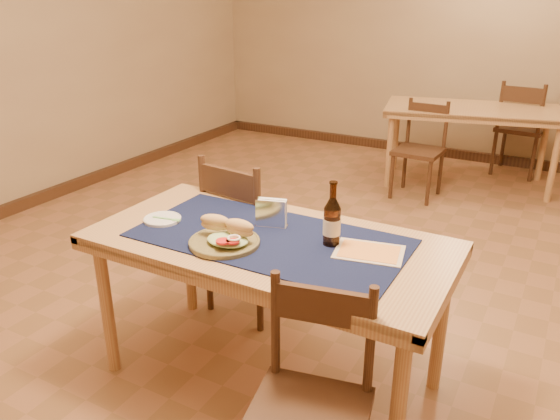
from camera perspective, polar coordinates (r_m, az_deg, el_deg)
The scene contains 15 objects.
room at distance 2.93m, azimuth 6.84°, elevation 14.63°, with size 6.04×7.04×2.84m.
main_table at distance 2.45m, azimuth -1.13°, elevation -4.73°, with size 1.60×0.80×0.75m.
placemat at distance 2.41m, azimuth -1.15°, elevation -2.92°, with size 1.20×0.60×0.01m, color #0F1939.
baseboard at distance 3.38m, azimuth 5.80°, elevation -8.71°, with size 6.00×7.00×0.10m.
back_table at distance 5.50m, azimuth 19.43°, elevation 9.25°, with size 1.72×1.11×0.75m.
chair_main_far at distance 3.09m, azimuth -3.29°, elevation -2.37°, with size 0.49×0.49×0.95m.
chair_main_near at distance 1.99m, azimuth 3.21°, elevation -19.66°, with size 0.47×0.47×0.87m.
chair_back_near at distance 5.09m, azimuth 14.43°, elevation 6.29°, with size 0.42×0.42×0.86m.
chair_back_far at distance 6.01m, azimuth 23.85°, elevation 7.94°, with size 0.48×0.48×0.95m.
sandwich_plate at distance 2.34m, azimuth -5.69°, elevation -2.89°, with size 0.31×0.31×0.12m.
side_plate at distance 2.64m, azimuth -12.20°, elevation -0.90°, with size 0.18×0.18×0.01m.
fork at distance 2.61m, azimuth -11.58°, elevation -0.93°, with size 0.14×0.04×0.00m.
beer_bottle at distance 2.32m, azimuth 5.45°, elevation -1.21°, with size 0.08×0.08×0.28m.
napkin_holder at distance 2.50m, azimuth -0.91°, elevation -0.39°, with size 0.16×0.09×0.13m.
menu_card at distance 2.30m, azimuth 9.30°, elevation -4.33°, with size 0.32×0.26×0.01m.
Camera 1 is at (1.10, -2.69, 1.77)m, focal length 35.00 mm.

